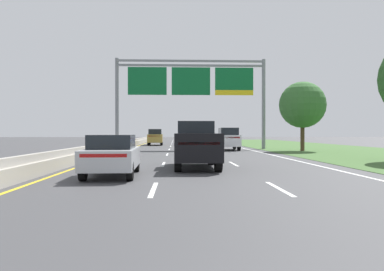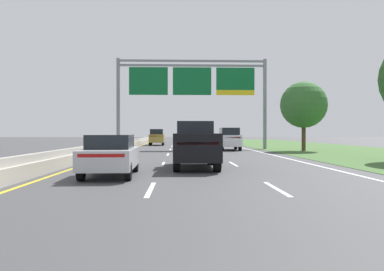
{
  "view_description": "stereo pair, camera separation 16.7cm",
  "coord_description": "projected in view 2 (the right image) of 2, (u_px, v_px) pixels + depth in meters",
  "views": [
    {
      "loc": [
        -1.19,
        -0.78,
        1.65
      ],
      "look_at": [
        -0.24,
        22.2,
        1.48
      ],
      "focal_mm": 36.23,
      "sensor_mm": 36.0,
      "label": 1
    },
    {
      "loc": [
        -1.03,
        -0.79,
        1.65
      ],
      "look_at": [
        -0.24,
        22.2,
        1.48
      ],
      "focal_mm": 36.23,
      "sensor_mm": 36.0,
      "label": 2
    }
  ],
  "objects": [
    {
      "name": "car_gold_left_lane_suv",
      "position": [
        157.0,
        137.0,
        50.88
      ],
      "size": [
        1.97,
        4.73,
        2.11
      ],
      "rotation": [
        0.0,
        0.0,
        1.59
      ],
      "color": "#A38438",
      "rests_on": "ground"
    },
    {
      "name": "car_silver_left_lane_sedan",
      "position": [
        111.0,
        155.0,
        14.76
      ],
      "size": [
        1.94,
        4.45,
        1.57
      ],
      "rotation": [
        0.0,
        0.0,
        1.6
      ],
      "color": "#B2B5BA",
      "rests_on": "ground"
    },
    {
      "name": "car_blue_centre_lane_sedan",
      "position": [
        187.0,
        139.0,
        52.81
      ],
      "size": [
        1.91,
        4.44,
        1.57
      ],
      "rotation": [
        0.0,
        0.0,
        1.55
      ],
      "color": "navy",
      "rests_on": "ground"
    },
    {
      "name": "ground_plane",
      "position": [
        190.0,
        150.0,
        35.81
      ],
      "size": [
        220.0,
        220.0,
        0.0
      ],
      "primitive_type": "plane",
      "color": "#3D3D3F"
    },
    {
      "name": "lane_striping",
      "position": [
        190.0,
        151.0,
        35.35
      ],
      "size": [
        11.96,
        106.0,
        0.01
      ],
      "color": "white",
      "rests_on": "ground"
    },
    {
      "name": "roadside_tree_mid",
      "position": [
        304.0,
        105.0,
        34.62
      ],
      "size": [
        4.15,
        4.15,
        6.23
      ],
      "color": "#4C3823",
      "rests_on": "ground"
    },
    {
      "name": "overhead_sign_gantry",
      "position": [
        192.0,
        85.0,
        38.62
      ],
      "size": [
        15.06,
        0.42,
        9.06
      ],
      "color": "gray",
      "rests_on": "ground"
    },
    {
      "name": "pickup_truck_black",
      "position": [
        195.0,
        145.0,
        18.18
      ],
      "size": [
        2.03,
        5.41,
        2.2
      ],
      "rotation": [
        0.0,
        0.0,
        1.57
      ],
      "color": "black",
      "rests_on": "ground"
    },
    {
      "name": "grass_verge_right",
      "position": [
        338.0,
        150.0,
        36.29
      ],
      "size": [
        14.0,
        110.0,
        0.02
      ],
      "primitive_type": "cube",
      "color": "#3D602D",
      "rests_on": "ground"
    },
    {
      "name": "median_barrier_concrete",
      "position": [
        118.0,
        147.0,
        35.58
      ],
      "size": [
        0.6,
        110.0,
        0.85
      ],
      "color": "#A8A399",
      "rests_on": "ground"
    },
    {
      "name": "car_white_right_lane_suv",
      "position": [
        229.0,
        138.0,
        36.88
      ],
      "size": [
        2.0,
        4.74,
        2.11
      ],
      "rotation": [
        0.0,
        0.0,
        1.55
      ],
      "color": "silver",
      "rests_on": "ground"
    }
  ]
}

